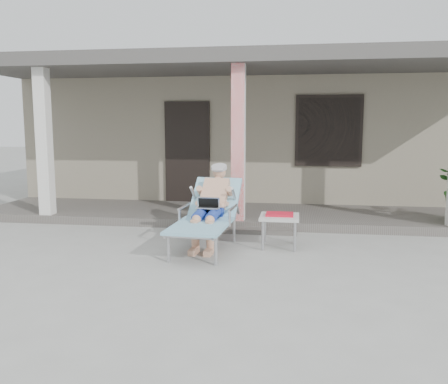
# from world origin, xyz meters

# --- Properties ---
(ground) EXTENTS (60.00, 60.00, 0.00)m
(ground) POSITION_xyz_m (0.00, 0.00, 0.00)
(ground) COLOR #9E9E99
(ground) RESTS_ON ground
(house) EXTENTS (10.40, 5.40, 3.30)m
(house) POSITION_xyz_m (0.00, 6.50, 1.67)
(house) COLOR gray
(house) RESTS_ON ground
(porch_deck) EXTENTS (10.00, 2.00, 0.15)m
(porch_deck) POSITION_xyz_m (0.00, 3.00, 0.07)
(porch_deck) COLOR #605B56
(porch_deck) RESTS_ON ground
(porch_overhang) EXTENTS (10.00, 2.30, 2.85)m
(porch_overhang) POSITION_xyz_m (0.00, 2.95, 2.79)
(porch_overhang) COLOR silver
(porch_overhang) RESTS_ON porch_deck
(porch_step) EXTENTS (2.00, 0.30, 0.07)m
(porch_step) POSITION_xyz_m (0.00, 1.85, 0.04)
(porch_step) COLOR #605B56
(porch_step) RESTS_ON ground
(lounger) EXTENTS (0.83, 1.96, 1.25)m
(lounger) POSITION_xyz_m (-0.28, 0.91, 0.77)
(lounger) COLOR #B7B7BC
(lounger) RESTS_ON ground
(side_table) EXTENTS (0.56, 0.56, 0.50)m
(side_table) POSITION_xyz_m (0.75, 0.99, 0.42)
(side_table) COLOR beige
(side_table) RESTS_ON ground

